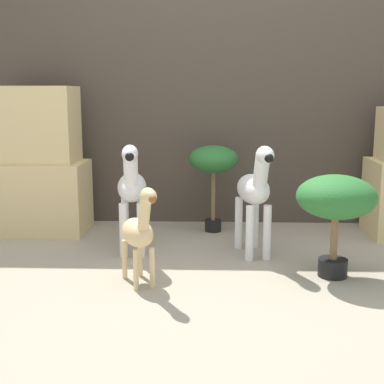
{
  "coord_description": "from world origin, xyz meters",
  "views": [
    {
      "loc": [
        -0.11,
        -2.63,
        1.0
      ],
      "look_at": [
        -0.23,
        0.62,
        0.39
      ],
      "focal_mm": 50.0,
      "sensor_mm": 36.0,
      "label": 1
    }
  ],
  "objects": [
    {
      "name": "potted_palm_front",
      "position": [
        -0.09,
        1.14,
        0.5
      ],
      "size": [
        0.35,
        0.35,
        0.62
      ],
      "color": "black",
      "rests_on": "ground_plane"
    },
    {
      "name": "rock_pillar_left",
      "position": [
        -1.34,
        1.08,
        0.47
      ],
      "size": [
        0.68,
        0.45,
        1.04
      ],
      "color": "#DBC184",
      "rests_on": "ground_plane"
    },
    {
      "name": "wall_back",
      "position": [
        0.0,
        1.46,
        1.1
      ],
      "size": [
        6.4,
        0.08,
        2.2
      ],
      "color": "#473D33",
      "rests_on": "ground_plane"
    },
    {
      "name": "ground_plane",
      "position": [
        0.0,
        0.0,
        0.0
      ],
      "size": [
        14.0,
        14.0,
        0.0
      ],
      "primitive_type": "plane",
      "color": "#9E937F"
    },
    {
      "name": "zebra_left",
      "position": [
        -0.6,
        0.61,
        0.4
      ],
      "size": [
        0.22,
        0.52,
        0.7
      ],
      "color": "white",
      "rests_on": "ground_plane"
    },
    {
      "name": "potted_palm_back",
      "position": [
        0.56,
        0.2,
        0.42
      ],
      "size": [
        0.43,
        0.43,
        0.56
      ],
      "color": "black",
      "rests_on": "ground_plane"
    },
    {
      "name": "giraffe_figurine",
      "position": [
        -0.48,
        0.03,
        0.3
      ],
      "size": [
        0.27,
        0.4,
        0.54
      ],
      "color": "#E0C184",
      "rests_on": "ground_plane"
    },
    {
      "name": "zebra_right",
      "position": [
        0.16,
        0.57,
        0.4
      ],
      "size": [
        0.25,
        0.52,
        0.7
      ],
      "color": "white",
      "rests_on": "ground_plane"
    }
  ]
}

